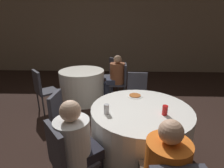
% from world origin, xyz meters
% --- Properties ---
extents(ground_plane, '(16.00, 16.00, 0.00)m').
position_xyz_m(ground_plane, '(0.00, 0.00, 0.00)').
color(ground_plane, black).
extents(wall_back, '(16.00, 0.06, 2.80)m').
position_xyz_m(wall_back, '(0.00, 4.78, 1.40)').
color(wall_back, gray).
rests_on(wall_back, ground_plane).
extents(table_near, '(1.34, 1.34, 0.76)m').
position_xyz_m(table_near, '(0.25, 0.08, 0.38)').
color(table_near, white).
rests_on(table_near, ground_plane).
extents(table_far, '(1.06, 1.06, 0.76)m').
position_xyz_m(table_far, '(-0.93, 1.96, 0.38)').
color(table_far, white).
rests_on(table_far, ground_plane).
extents(chair_near_north, '(0.42, 0.42, 0.92)m').
position_xyz_m(chair_near_north, '(0.31, 1.16, 0.55)').
color(chair_near_north, '#383842').
rests_on(chair_near_north, ground_plane).
extents(chair_near_southwest, '(0.56, 0.56, 0.92)m').
position_xyz_m(chair_near_southwest, '(-0.58, -0.62, 0.55)').
color(chair_near_southwest, '#383842').
rests_on(chair_near_southwest, ground_plane).
extents(chair_near_west, '(0.42, 0.42, 0.92)m').
position_xyz_m(chair_near_west, '(-0.83, 0.13, 0.55)').
color(chair_near_west, '#383842').
rests_on(chair_near_west, ground_plane).
extents(chair_far_southwest, '(0.56, 0.56, 0.92)m').
position_xyz_m(chair_far_southwest, '(-1.64, 1.34, 0.55)').
color(chair_far_southwest, '#383842').
rests_on(chair_far_southwest, ground_plane).
extents(chair_far_east, '(0.41, 0.41, 0.92)m').
position_xyz_m(chair_far_east, '(0.01, 1.97, 0.55)').
color(chair_far_east, '#383842').
rests_on(chair_far_east, ground_plane).
extents(chair_far_northeast, '(0.57, 0.57, 0.92)m').
position_xyz_m(chair_far_northeast, '(-0.24, 2.60, 0.55)').
color(chair_far_northeast, '#383842').
rests_on(chair_far_northeast, ground_plane).
extents(person_white_shirt, '(0.49, 0.48, 1.14)m').
position_xyz_m(person_white_shirt, '(-0.46, -0.51, 0.59)').
color(person_white_shirt, black).
rests_on(person_white_shirt, ground_plane).
extents(person_floral_shirt, '(0.52, 0.35, 1.12)m').
position_xyz_m(person_floral_shirt, '(-0.15, 1.97, 0.58)').
color(person_floral_shirt, '#33384C').
rests_on(person_floral_shirt, ground_plane).
extents(pizza_plate_near, '(0.24, 0.24, 0.02)m').
position_xyz_m(pizza_plate_near, '(0.20, 0.48, 0.77)').
color(pizza_plate_near, white).
rests_on(pizza_plate_near, table_near).
extents(soda_can_red, '(0.07, 0.07, 0.12)m').
position_xyz_m(soda_can_red, '(0.51, -0.09, 0.82)').
color(soda_can_red, red).
rests_on(soda_can_red, table_near).
extents(soda_can_silver, '(0.07, 0.07, 0.12)m').
position_xyz_m(soda_can_silver, '(-0.20, -0.08, 0.82)').
color(soda_can_silver, silver).
rests_on(soda_can_silver, table_near).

